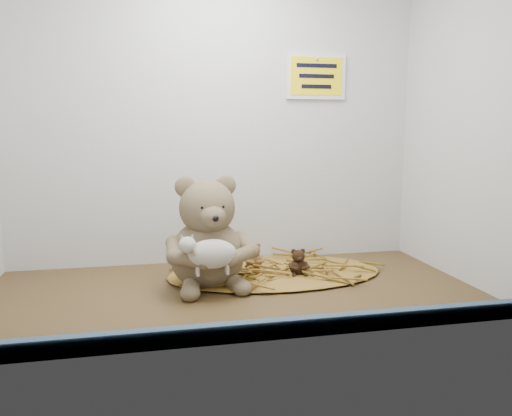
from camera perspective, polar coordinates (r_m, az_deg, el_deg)
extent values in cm
cube|color=#402D16|center=(124.40, -2.51, -9.49)|extent=(120.00, 60.00, 0.40)
cube|color=silver|center=(147.76, -4.58, 11.13)|extent=(120.00, 0.40, 90.00)
cube|color=silver|center=(140.89, 22.65, 10.59)|extent=(0.40, 60.00, 90.00)
cube|color=#39566C|center=(97.27, 0.36, -13.77)|extent=(119.28, 2.20, 3.60)
ellipsoid|color=brown|center=(138.27, 2.24, -7.33)|extent=(59.54, 34.57, 1.15)
cube|color=yellow|center=(154.66, 6.87, 14.72)|extent=(16.00, 1.20, 11.00)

